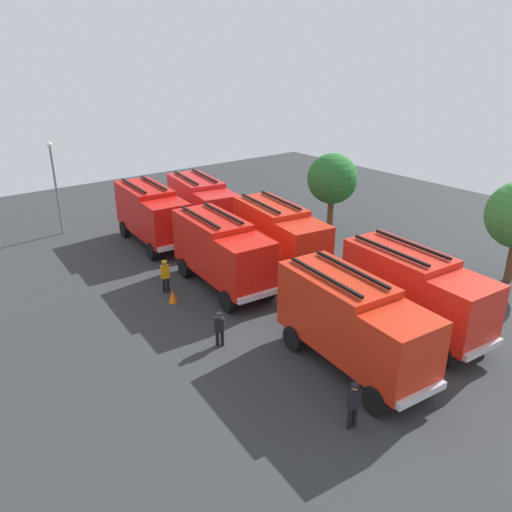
% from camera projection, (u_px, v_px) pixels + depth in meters
% --- Properties ---
extents(ground_plane, '(54.63, 54.63, 0.00)m').
position_uv_depth(ground_plane, '(256.00, 279.00, 28.49)').
color(ground_plane, '#2D3033').
extents(fire_truck_0, '(7.38, 3.23, 3.88)m').
position_uv_depth(fire_truck_0, '(152.00, 212.00, 32.94)').
color(fire_truck_0, red).
rests_on(fire_truck_0, ground).
extents(fire_truck_1, '(7.38, 3.25, 3.88)m').
position_uv_depth(fire_truck_1, '(222.00, 250.00, 26.81)').
color(fire_truck_1, red).
rests_on(fire_truck_1, ground).
extents(fire_truck_2, '(7.41, 3.33, 3.88)m').
position_uv_depth(fire_truck_2, '(353.00, 320.00, 19.81)').
color(fire_truck_2, red).
rests_on(fire_truck_2, ground).
extents(fire_truck_3, '(7.49, 3.64, 3.88)m').
position_uv_depth(fire_truck_3, '(202.00, 203.00, 34.88)').
color(fire_truck_3, red).
rests_on(fire_truck_3, ground).
extents(fire_truck_4, '(7.48, 3.59, 3.88)m').
position_uv_depth(fire_truck_4, '(279.00, 234.00, 29.11)').
color(fire_truck_4, red).
rests_on(fire_truck_4, ground).
extents(fire_truck_5, '(7.37, 3.22, 3.88)m').
position_uv_depth(fire_truck_5, '(415.00, 289.00, 22.42)').
color(fire_truck_5, red).
rests_on(fire_truck_5, ground).
extents(firefighter_1, '(0.32, 0.46, 1.80)m').
position_uv_depth(firefighter_1, '(165.00, 275.00, 26.57)').
color(firefighter_1, black).
rests_on(firefighter_1, ground).
extents(firefighter_2, '(0.45, 0.48, 1.60)m').
position_uv_depth(firefighter_2, '(219.00, 328.00, 21.74)').
color(firefighter_2, black).
rests_on(firefighter_2, ground).
extents(firefighter_3, '(0.31, 0.45, 1.78)m').
position_uv_depth(firefighter_3, '(353.00, 403.00, 16.92)').
color(firefighter_3, black).
rests_on(firefighter_3, ground).
extents(tree_0, '(3.52, 3.52, 5.46)m').
position_uv_depth(tree_0, '(332.00, 179.00, 35.06)').
color(tree_0, brown).
rests_on(tree_0, ground).
extents(traffic_cone_0, '(0.47, 0.47, 0.68)m').
position_uv_depth(traffic_cone_0, '(352.00, 281.00, 27.48)').
color(traffic_cone_0, '#F2600C').
rests_on(traffic_cone_0, ground).
extents(traffic_cone_1, '(0.47, 0.47, 0.67)m').
position_uv_depth(traffic_cone_1, '(173.00, 296.00, 25.74)').
color(traffic_cone_1, '#F2600C').
rests_on(traffic_cone_1, ground).
extents(lamppost, '(0.36, 0.36, 6.41)m').
position_uv_depth(lamppost, '(55.00, 181.00, 34.11)').
color(lamppost, slate).
rests_on(lamppost, ground).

